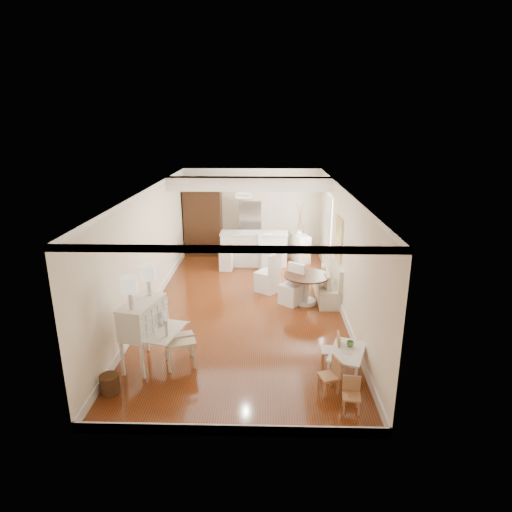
{
  "coord_description": "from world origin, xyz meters",
  "views": [
    {
      "loc": [
        0.49,
        -9.47,
        4.24
      ],
      "look_at": [
        0.23,
        0.3,
        1.16
      ],
      "focal_mm": 30.0,
      "sensor_mm": 36.0,
      "label": 1
    }
  ],
  "objects_px": {
    "secretary_bureau": "(144,333)",
    "gustavian_armchair": "(179,339)",
    "slip_chair_far": "(268,272)",
    "pantry_cabinet": "(203,220)",
    "kids_chair_a": "(329,375)",
    "bar_stool_right": "(266,252)",
    "kids_table": "(346,362)",
    "bar_stool_left": "(226,255)",
    "kids_chair_b": "(330,350)",
    "kids_chair_c": "(351,396)",
    "dining_table": "(306,289)",
    "fridge": "(261,228)",
    "breakfast_counter": "(254,249)",
    "slip_chair_near": "(291,285)",
    "sideboard": "(299,248)",
    "wicker_basket": "(110,384)"
  },
  "relations": [
    {
      "from": "pantry_cabinet",
      "to": "fridge",
      "type": "relative_size",
      "value": 1.28
    },
    {
      "from": "wicker_basket",
      "to": "bar_stool_right",
      "type": "relative_size",
      "value": 0.29
    },
    {
      "from": "bar_stool_left",
      "to": "sideboard",
      "type": "relative_size",
      "value": 1.02
    },
    {
      "from": "gustavian_armchair",
      "to": "kids_chair_a",
      "type": "xyz_separation_m",
      "value": [
        2.58,
        -0.78,
        -0.2
      ]
    },
    {
      "from": "secretary_bureau",
      "to": "kids_chair_a",
      "type": "xyz_separation_m",
      "value": [
        3.22,
        -0.76,
        -0.31
      ]
    },
    {
      "from": "kids_chair_c",
      "to": "slip_chair_far",
      "type": "relative_size",
      "value": 0.53
    },
    {
      "from": "wicker_basket",
      "to": "kids_chair_a",
      "type": "xyz_separation_m",
      "value": [
        3.57,
        0.11,
        0.15
      ]
    },
    {
      "from": "kids_chair_c",
      "to": "dining_table",
      "type": "xyz_separation_m",
      "value": [
        -0.34,
        4.07,
        0.09
      ]
    },
    {
      "from": "kids_chair_c",
      "to": "gustavian_armchair",
      "type": "bearing_deg",
      "value": 163.37
    },
    {
      "from": "slip_chair_far",
      "to": "pantry_cabinet",
      "type": "distance_m",
      "value": 3.92
    },
    {
      "from": "kids_chair_a",
      "to": "breakfast_counter",
      "type": "xyz_separation_m",
      "value": [
        -1.42,
        6.51,
        0.21
      ]
    },
    {
      "from": "secretary_bureau",
      "to": "bar_stool_right",
      "type": "bearing_deg",
      "value": 81.06
    },
    {
      "from": "breakfast_counter",
      "to": "slip_chair_near",
      "type": "bearing_deg",
      "value": -71.34
    },
    {
      "from": "dining_table",
      "to": "kids_chair_c",
      "type": "bearing_deg",
      "value": -85.22
    },
    {
      "from": "kids_chair_a",
      "to": "slip_chair_near",
      "type": "relative_size",
      "value": 0.63
    },
    {
      "from": "dining_table",
      "to": "gustavian_armchair",
      "type": "bearing_deg",
      "value": -132.05
    },
    {
      "from": "bar_stool_right",
      "to": "sideboard",
      "type": "distance_m",
      "value": 1.36
    },
    {
      "from": "gustavian_armchair",
      "to": "pantry_cabinet",
      "type": "distance_m",
      "value": 6.86
    },
    {
      "from": "kids_chair_c",
      "to": "fridge",
      "type": "xyz_separation_m",
      "value": [
        -1.49,
        8.06,
        0.62
      ]
    },
    {
      "from": "wicker_basket",
      "to": "slip_chair_near",
      "type": "height_order",
      "value": "slip_chair_near"
    },
    {
      "from": "kids_chair_b",
      "to": "bar_stool_left",
      "type": "distance_m",
      "value": 5.72
    },
    {
      "from": "kids_chair_b",
      "to": "kids_chair_c",
      "type": "height_order",
      "value": "kids_chair_b"
    },
    {
      "from": "wicker_basket",
      "to": "kids_chair_a",
      "type": "bearing_deg",
      "value": 1.81
    },
    {
      "from": "pantry_cabinet",
      "to": "breakfast_counter",
      "type": "bearing_deg",
      "value": -32.43
    },
    {
      "from": "slip_chair_far",
      "to": "bar_stool_left",
      "type": "distance_m",
      "value": 2.05
    },
    {
      "from": "dining_table",
      "to": "fridge",
      "type": "height_order",
      "value": "fridge"
    },
    {
      "from": "secretary_bureau",
      "to": "fridge",
      "type": "distance_m",
      "value": 7.09
    },
    {
      "from": "bar_stool_left",
      "to": "sideboard",
      "type": "xyz_separation_m",
      "value": [
        2.24,
        0.96,
        -0.03
      ]
    },
    {
      "from": "wicker_basket",
      "to": "dining_table",
      "type": "height_order",
      "value": "dining_table"
    },
    {
      "from": "dining_table",
      "to": "breakfast_counter",
      "type": "relative_size",
      "value": 0.53
    },
    {
      "from": "secretary_bureau",
      "to": "sideboard",
      "type": "bearing_deg",
      "value": 75.89
    },
    {
      "from": "breakfast_counter",
      "to": "pantry_cabinet",
      "type": "distance_m",
      "value": 2.11
    },
    {
      "from": "kids_table",
      "to": "kids_chair_c",
      "type": "bearing_deg",
      "value": -95.93
    },
    {
      "from": "secretary_bureau",
      "to": "dining_table",
      "type": "height_order",
      "value": "secretary_bureau"
    },
    {
      "from": "kids_chair_c",
      "to": "fridge",
      "type": "relative_size",
      "value": 0.31
    },
    {
      "from": "kids_chair_a",
      "to": "bar_stool_left",
      "type": "relative_size",
      "value": 0.66
    },
    {
      "from": "kids_chair_b",
      "to": "bar_stool_right",
      "type": "xyz_separation_m",
      "value": [
        -1.16,
        5.29,
        0.21
      ]
    },
    {
      "from": "kids_table",
      "to": "bar_stool_left",
      "type": "relative_size",
      "value": 0.98
    },
    {
      "from": "kids_chair_b",
      "to": "dining_table",
      "type": "bearing_deg",
      "value": -172.01
    },
    {
      "from": "kids_chair_b",
      "to": "pantry_cabinet",
      "type": "height_order",
      "value": "pantry_cabinet"
    },
    {
      "from": "secretary_bureau",
      "to": "gustavian_armchair",
      "type": "relative_size",
      "value": 1.23
    },
    {
      "from": "kids_chair_c",
      "to": "bar_stool_left",
      "type": "bearing_deg",
      "value": 118.55
    },
    {
      "from": "slip_chair_far",
      "to": "kids_chair_a",
      "type": "bearing_deg",
      "value": 47.33
    },
    {
      "from": "slip_chair_near",
      "to": "fridge",
      "type": "bearing_deg",
      "value": 139.66
    },
    {
      "from": "slip_chair_near",
      "to": "pantry_cabinet",
      "type": "xyz_separation_m",
      "value": [
        -2.69,
        4.02,
        0.66
      ]
    },
    {
      "from": "kids_chair_a",
      "to": "bar_stool_right",
      "type": "xyz_separation_m",
      "value": [
        -1.03,
        6.08,
        0.23
      ]
    },
    {
      "from": "pantry_cabinet",
      "to": "slip_chair_far",
      "type": "bearing_deg",
      "value": -56.85
    },
    {
      "from": "secretary_bureau",
      "to": "dining_table",
      "type": "distance_m",
      "value": 4.23
    },
    {
      "from": "gustavian_armchair",
      "to": "kids_table",
      "type": "xyz_separation_m",
      "value": [
        2.97,
        -0.24,
        -0.28
      ]
    },
    {
      "from": "kids_chair_c",
      "to": "sideboard",
      "type": "xyz_separation_m",
      "value": [
        -0.27,
        7.45,
        0.15
      ]
    }
  ]
}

